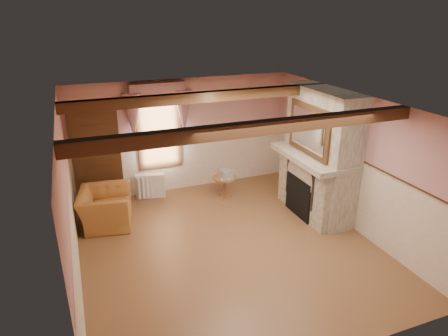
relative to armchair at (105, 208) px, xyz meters
name	(u,v)px	position (x,y,z in m)	size (l,w,h in m)	color
floor	(227,245)	(2.11, -1.72, -0.38)	(5.50, 6.00, 0.01)	brown
ceiling	(228,104)	(2.11, -1.72, 2.42)	(5.50, 6.00, 0.01)	silver
wall_back	(183,135)	(2.11, 1.28, 1.02)	(5.50, 0.02, 2.80)	tan
wall_front	(321,273)	(2.11, -4.72, 1.02)	(5.50, 0.02, 2.80)	tan
wall_left	(68,204)	(-0.64, -1.72, 1.02)	(0.02, 6.00, 2.80)	tan
wall_right	(351,161)	(4.86, -1.72, 1.02)	(0.02, 6.00, 2.80)	tan
wainscot	(227,211)	(2.11, -1.72, 0.37)	(5.50, 6.00, 1.50)	beige
chair_rail	(227,175)	(2.11, -1.72, 1.12)	(5.50, 6.00, 0.08)	black
firebox	(301,196)	(4.11, -1.12, 0.07)	(0.20, 0.95, 0.90)	black
armchair	(105,208)	(0.00, 0.00, 0.00)	(1.18, 1.03, 0.77)	#9E662D
side_table	(225,187)	(2.84, 0.28, -0.11)	(0.57, 0.57, 0.55)	brown
book_stack	(226,174)	(2.85, 0.24, 0.27)	(0.26, 0.32, 0.20)	#B7AD8C
radiator	(151,186)	(1.16, 0.98, -0.08)	(0.70, 0.18, 0.60)	silver
bowl	(311,150)	(4.36, -0.99, 1.08)	(0.36, 0.36, 0.09)	brown
mantel_clock	(300,141)	(4.36, -0.54, 1.14)	(0.14, 0.24, 0.20)	black
oil_lamp	(307,144)	(4.36, -0.84, 1.18)	(0.11, 0.11, 0.28)	#B68733
candle_red	(329,158)	(4.36, -1.66, 1.12)	(0.06, 0.06, 0.16)	#AA1D14
jar_yellow	(329,159)	(4.36, -1.67, 1.10)	(0.06, 0.06, 0.12)	gold
fireplace	(321,154)	(4.54, -1.12, 1.02)	(0.85, 2.00, 2.80)	gray
mantel	(314,156)	(4.36, -1.12, 0.98)	(1.05, 2.05, 0.12)	gray
overmantel_mirror	(309,130)	(4.17, -1.12, 1.59)	(0.06, 1.44, 1.04)	silver
door	(97,160)	(0.01, 1.22, 0.67)	(1.10, 0.10, 2.10)	black
window	(159,128)	(1.51, 1.25, 1.27)	(1.06, 0.08, 2.02)	white
window_drapes	(158,104)	(1.51, 1.16, 1.87)	(1.30, 0.14, 1.40)	gray
ceiling_beam_front	(258,128)	(2.11, -2.92, 2.32)	(5.50, 0.18, 0.20)	black
ceiling_beam_back	(205,97)	(2.11, -0.52, 2.32)	(5.50, 0.18, 0.20)	black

